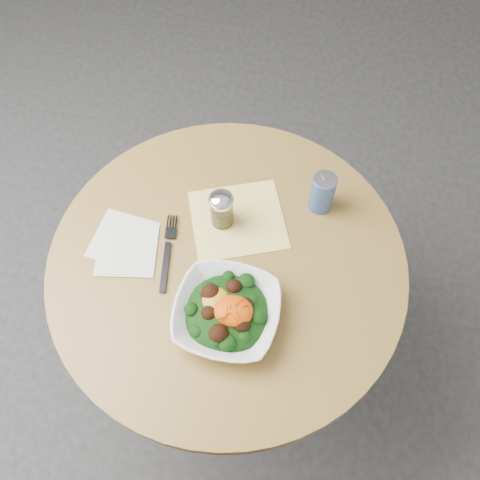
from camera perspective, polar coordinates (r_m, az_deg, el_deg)
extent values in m
plane|color=#2A2A2C|center=(2.03, -0.95, -11.91)|extent=(6.00, 6.00, 0.00)
cylinder|color=black|center=(2.02, -0.95, -11.78)|extent=(0.52, 0.52, 0.03)
cylinder|color=black|center=(1.69, -1.12, -8.32)|extent=(0.10, 0.10, 0.71)
cylinder|color=#AB7D3D|center=(1.35, -1.39, -2.61)|extent=(0.90, 0.90, 0.04)
cube|color=yellow|center=(1.39, -0.24, 2.18)|extent=(0.29, 0.28, 0.00)
cube|color=white|center=(1.39, -12.39, 0.06)|extent=(0.17, 0.17, 0.00)
cube|color=white|center=(1.37, -11.96, -1.08)|extent=(0.17, 0.17, 0.00)
imported|color=white|center=(1.24, -1.42, -7.80)|extent=(0.26, 0.26, 0.06)
ellipsoid|color=black|center=(1.25, -1.42, -7.83)|extent=(0.20, 0.20, 0.07)
ellipsoid|color=#C18B13|center=(1.23, -2.62, -6.37)|extent=(0.06, 0.06, 0.02)
ellipsoid|color=#EC4F05|center=(1.21, -0.71, -7.57)|extent=(0.09, 0.08, 0.04)
cube|color=black|center=(1.33, -7.98, -2.85)|extent=(0.03, 0.14, 0.00)
cube|color=black|center=(1.38, -7.35, 1.30)|extent=(0.04, 0.08, 0.00)
cylinder|color=silver|center=(1.35, -1.95, 3.11)|extent=(0.06, 0.06, 0.09)
cylinder|color=#A38B4C|center=(1.37, -1.93, 2.67)|extent=(0.05, 0.05, 0.05)
cylinder|color=silver|center=(1.31, -2.02, 4.27)|extent=(0.06, 0.06, 0.01)
ellipsoid|color=silver|center=(1.30, -2.03, 4.40)|extent=(0.06, 0.06, 0.03)
cylinder|color=navy|center=(1.38, 8.78, 5.00)|extent=(0.06, 0.06, 0.12)
cylinder|color=silver|center=(1.34, 9.12, 6.43)|extent=(0.06, 0.06, 0.00)
cube|color=silver|center=(1.34, 9.02, 6.74)|extent=(0.02, 0.02, 0.00)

